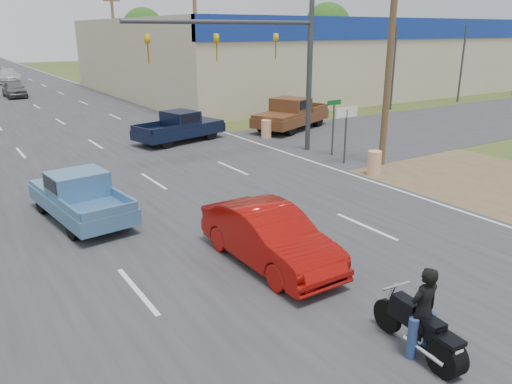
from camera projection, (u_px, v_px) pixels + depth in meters
main_road at (37, 107)px, 38.78m from camera, size 15.00×180.00×0.02m
cross_road at (136, 170)px, 21.22m from camera, size 120.00×10.00×0.02m
dirt_verge at (461, 175)px, 20.53m from camera, size 8.00×18.00×0.01m
big_box_store at (346, 53)px, 54.24m from camera, size 50.00×28.10×6.60m
utility_pole_1 at (391, 39)px, 20.50m from camera, size 2.00×0.28×10.00m
utility_pole_2 at (196, 35)px, 34.86m from camera, size 2.00×0.28×10.00m
utility_pole_3 at (114, 34)px, 49.23m from camera, size 2.00×0.28×10.00m
tree_3 at (327, 27)px, 89.24m from camera, size 8.40×8.40×10.40m
tree_5 at (143, 29)px, 96.36m from camera, size 7.98×7.98×9.88m
barrel_0 at (374, 163)px, 20.42m from camera, size 0.56×0.56×1.00m
barrel_1 at (266, 129)px, 27.41m from camera, size 0.56×0.56×1.00m
lane_sign at (346, 121)px, 21.68m from camera, size 1.20×0.08×2.52m
street_name_sign at (333, 122)px, 23.28m from camera, size 0.80×0.08×2.61m
signal_mast at (263, 51)px, 21.95m from camera, size 9.12×0.40×7.00m
red_convertible at (269, 237)px, 12.52m from camera, size 1.63×4.50×1.47m
motorcycle at (423, 333)px, 8.97m from camera, size 0.67×2.18×1.10m
rider at (423, 315)px, 8.91m from camera, size 0.64×0.45×1.67m
blue_pickup at (79, 195)px, 15.54m from camera, size 2.29×4.81×1.54m
navy_pickup at (181, 126)px, 26.44m from camera, size 5.21×2.99×1.63m
brown_pickup at (290, 114)px, 29.56m from camera, size 6.08×4.26×1.88m
distant_car_grey at (14, 89)px, 43.92m from camera, size 1.74×4.17×1.41m
distant_car_silver at (8, 76)px, 55.62m from camera, size 2.66×5.54×1.56m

